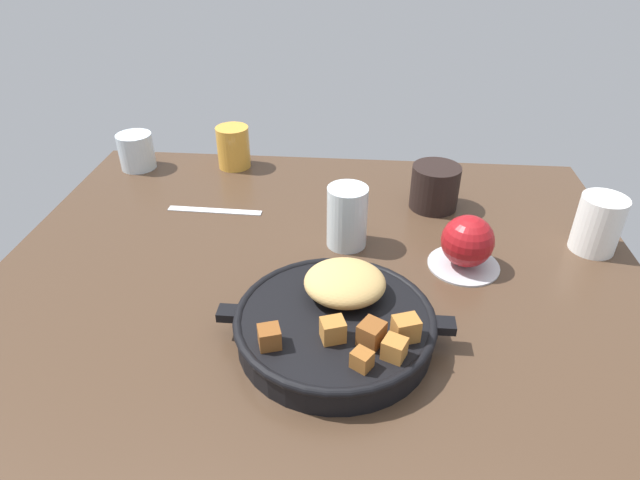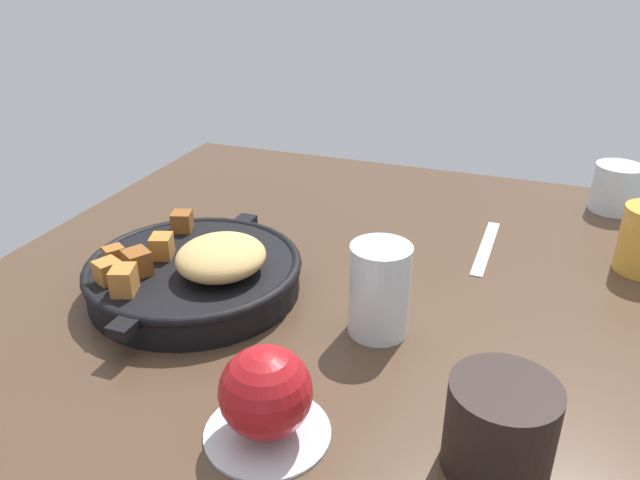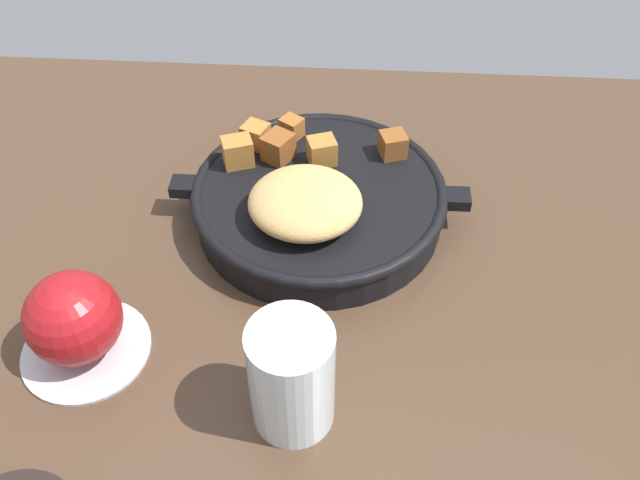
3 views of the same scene
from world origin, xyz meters
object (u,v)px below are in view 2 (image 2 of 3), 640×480
object	(u,v)px
red_apple	(266,392)
water_glass_short	(616,188)
cast_iron_skillet	(196,271)
butter_knife	(486,247)
water_glass_tall	(379,290)
coffee_mug_dark	(500,427)

from	to	relation	value
red_apple	water_glass_short	xyz separation A→B (cm)	(-62.57, 30.16, -0.91)
cast_iron_skillet	butter_knife	xyz separation A→B (cm)	(-23.78, 30.91, -2.67)
red_apple	water_glass_tall	xyz separation A→B (cm)	(-18.21, 4.71, 0.54)
cast_iron_skillet	butter_knife	bearing A→B (deg)	127.58
cast_iron_skillet	water_glass_short	world-z (taller)	cast_iron_skillet
butter_knife	red_apple	bearing A→B (deg)	-16.00
cast_iron_skillet	butter_knife	size ratio (longest dim) A/B	1.75
butter_knife	coffee_mug_dark	size ratio (longest dim) A/B	1.99
cast_iron_skillet	butter_knife	world-z (taller)	cast_iron_skillet
red_apple	water_glass_tall	size ratio (longest dim) A/B	0.78
water_glass_short	coffee_mug_dark	world-z (taller)	coffee_mug_dark
water_glass_short	coffee_mug_dark	size ratio (longest dim) A/B	0.84
red_apple	water_glass_short	size ratio (longest dim) A/B	1.09
butter_knife	coffee_mug_dark	distance (cm)	39.73
butter_knife	water_glass_short	bearing A→B (deg)	141.93
cast_iron_skillet	coffee_mug_dark	distance (cm)	39.24
butter_knife	water_glass_tall	xyz separation A→B (cm)	(24.09, -8.67, 4.90)
red_apple	water_glass_tall	bearing A→B (deg)	165.51
water_glass_short	water_glass_tall	bearing A→B (deg)	-29.85
water_glass_tall	butter_knife	bearing A→B (deg)	160.21
water_glass_short	butter_knife	bearing A→B (deg)	-39.62
butter_knife	coffee_mug_dark	world-z (taller)	coffee_mug_dark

